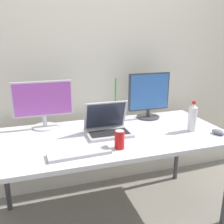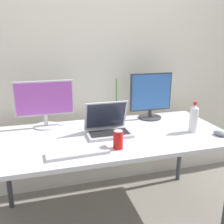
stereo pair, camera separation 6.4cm
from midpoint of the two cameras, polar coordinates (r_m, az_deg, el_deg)
ground_plane at (r=2.29m, az=-0.86°, el=-22.64°), size 16.00×16.00×0.00m
wall_back at (r=2.35m, az=-5.34°, el=12.92°), size 7.00×0.08×2.60m
work_desk at (r=1.93m, az=-0.95°, el=-6.72°), size 1.78×0.84×0.74m
monitor_left at (r=2.08m, az=-16.29°, el=1.99°), size 0.47×0.20×0.38m
monitor_center at (r=2.27m, az=7.64°, el=3.76°), size 0.39×0.21×0.41m
laptop_silver at (r=1.92m, az=-1.99°, el=-3.29°), size 0.33×0.24×0.25m
keyboard_main at (r=1.61m, az=-8.59°, el=-9.34°), size 0.40×0.14×0.02m
mouse_by_keyboard at (r=2.06m, az=22.31°, el=-4.26°), size 0.09×0.12×0.04m
water_bottle at (r=2.04m, az=17.07°, el=-1.18°), size 0.07×0.07×0.24m
soda_can_near_keyboard at (r=1.66m, az=0.62°, el=-6.32°), size 0.07×0.07×0.13m
bamboo_vase at (r=2.08m, az=-0.07°, el=-1.05°), size 0.08×0.08×0.40m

